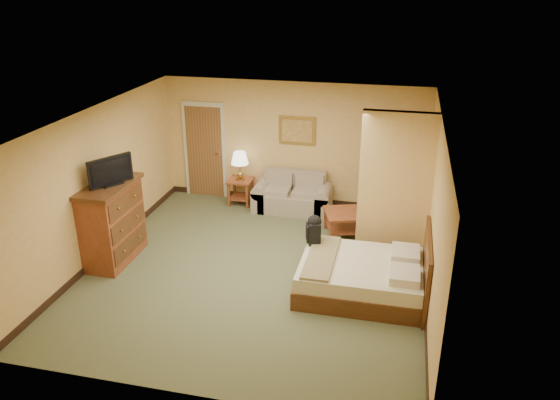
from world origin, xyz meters
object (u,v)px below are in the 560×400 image
(loveseat, at_px, (293,198))
(coffee_table, at_px, (345,219))
(dresser, at_px, (112,222))
(bed, at_px, (365,276))

(loveseat, relative_size, coffee_table, 1.75)
(loveseat, height_order, dresser, dresser)
(loveseat, distance_m, dresser, 3.79)
(bed, bearing_deg, dresser, 178.72)
(dresser, relative_size, bed, 0.72)
(dresser, height_order, bed, dresser)
(loveseat, distance_m, coffee_table, 1.51)
(loveseat, bearing_deg, coffee_table, -37.75)
(coffee_table, height_order, bed, bed)
(dresser, distance_m, bed, 4.32)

